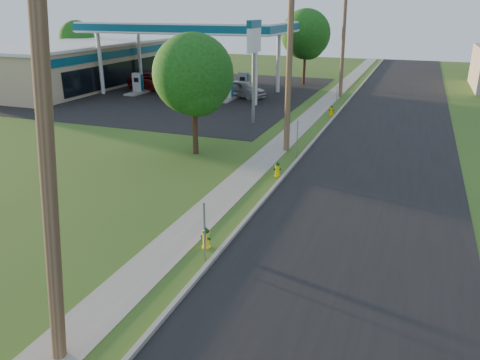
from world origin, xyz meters
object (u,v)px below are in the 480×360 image
(tree_verge, at_px, (194,78))
(tree_back, at_px, (78,40))
(fuel_pump_se, at_px, (243,85))
(price_pylon, at_px, (254,43))
(fuel_pump_sw, at_px, (160,80))
(hydrant_far, at_px, (331,110))
(utility_pole_near, at_px, (47,163))
(utility_pole_far, at_px, (343,42))
(fuel_pump_nw, at_px, (138,86))
(utility_pole_mid, at_px, (289,61))
(tree_lot, at_px, (306,36))
(fuel_pump_ne, at_px, (227,92))
(car_silver, at_px, (242,89))
(car_red, at_px, (156,81))
(hydrant_mid, at_px, (277,169))
(hydrant_near, at_px, (206,238))

(tree_verge, xyz_separation_m, tree_back, (-27.46, 24.85, -0.17))
(fuel_pump_se, distance_m, price_pylon, 13.40)
(price_pylon, bearing_deg, fuel_pump_sw, 140.60)
(price_pylon, distance_m, hydrant_far, 8.20)
(utility_pole_near, distance_m, hydrant_far, 28.36)
(utility_pole_near, xyz_separation_m, price_pylon, (-3.90, 23.50, 0.63))
(utility_pole_far, distance_m, hydrant_far, 9.17)
(utility_pole_near, xyz_separation_m, fuel_pump_nw, (-17.90, 31.00, -4.08))
(utility_pole_mid, height_order, fuel_pump_nw, utility_pole_mid)
(fuel_pump_se, relative_size, tree_lot, 0.42)
(fuel_pump_ne, bearing_deg, hydrant_far, -17.29)
(utility_pole_mid, height_order, car_silver, utility_pole_mid)
(car_silver, bearing_deg, utility_pole_far, -47.25)
(car_red, bearing_deg, fuel_pump_sw, 34.59)
(tree_lot, bearing_deg, utility_pole_mid, -79.01)
(hydrant_far, height_order, car_red, car_red)
(utility_pole_far, xyz_separation_m, price_pylon, (-3.90, -12.50, 0.63))
(utility_pole_near, distance_m, utility_pole_mid, 18.00)
(utility_pole_far, relative_size, hydrant_mid, 12.81)
(fuel_pump_ne, relative_size, hydrant_mid, 4.31)
(fuel_pump_se, bearing_deg, utility_pole_mid, -62.37)
(hydrant_near, bearing_deg, price_pylon, 104.17)
(car_silver, bearing_deg, fuel_pump_se, 38.86)
(utility_pole_far, height_order, hydrant_mid, utility_pole_far)
(tree_back, bearing_deg, fuel_pump_sw, -21.13)
(price_pylon, distance_m, tree_lot, 18.38)
(hydrant_near, distance_m, car_silver, 28.06)
(utility_pole_far, distance_m, tree_verge, 20.93)
(fuel_pump_ne, height_order, tree_verge, tree_verge)
(utility_pole_near, distance_m, fuel_pump_ne, 32.51)
(utility_pole_far, bearing_deg, fuel_pump_se, -173.59)
(utility_pole_near, distance_m, hydrant_mid, 14.34)
(fuel_pump_nw, distance_m, fuel_pump_sw, 4.00)
(price_pylon, xyz_separation_m, car_red, (-13.47, 9.87, -4.60))
(utility_pole_far, relative_size, fuel_pump_se, 2.97)
(hydrant_mid, bearing_deg, fuel_pump_ne, 119.06)
(utility_pole_far, bearing_deg, hydrant_mid, -88.06)
(hydrant_mid, bearing_deg, price_pylon, 115.23)
(fuel_pump_se, relative_size, hydrant_near, 4.21)
(tree_verge, distance_m, hydrant_far, 13.99)
(fuel_pump_ne, distance_m, price_pylon, 10.17)
(utility_pole_mid, bearing_deg, fuel_pump_nw, 144.01)
(tree_back, bearing_deg, fuel_pump_se, -13.23)
(utility_pole_mid, relative_size, utility_pole_far, 1.03)
(price_pylon, bearing_deg, fuel_pump_ne, 123.69)
(utility_pole_near, xyz_separation_m, hydrant_near, (0.53, 5.97, -4.43))
(fuel_pump_sw, distance_m, tree_lot, 15.50)
(utility_pole_near, height_order, fuel_pump_ne, utility_pole_near)
(hydrant_far, bearing_deg, tree_back, 159.18)
(fuel_pump_ne, height_order, hydrant_far, fuel_pump_ne)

